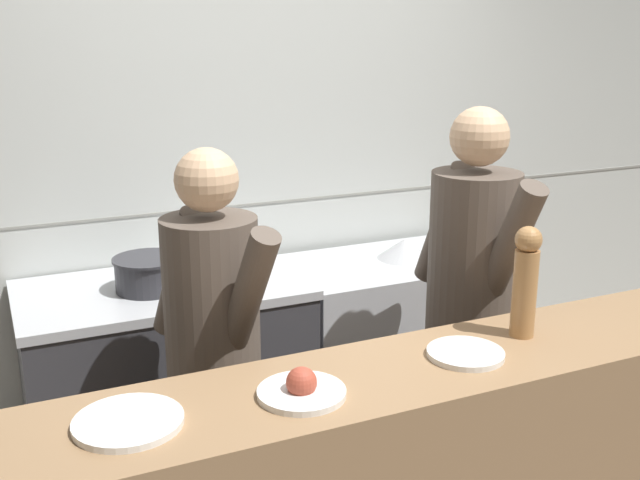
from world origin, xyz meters
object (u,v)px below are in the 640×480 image
object	(u,v)px
oven_range	(167,382)
chefs_knife	(443,263)
pepper_mill	(525,279)
plated_dish_dessert	(464,354)
stock_pot	(149,272)
plated_dish_appetiser	(302,389)
chef_sous	(470,298)
plated_dish_main	(128,422)
chef_head_cook	(214,352)
mixing_bowl_steel	(404,249)

from	to	relation	value
oven_range	chefs_knife	world-z (taller)	oven_range
oven_range	chefs_knife	bearing A→B (deg)	-7.24
chefs_knife	pepper_mill	bearing A→B (deg)	-112.39
chefs_knife	pepper_mill	distance (m)	1.28
pepper_mill	plated_dish_dessert	bearing A→B (deg)	-167.49
plated_dish_dessert	pepper_mill	bearing A→B (deg)	12.51
stock_pot	chefs_knife	bearing A→B (deg)	-5.73
plated_dish_appetiser	plated_dish_dessert	bearing A→B (deg)	2.78
chef_sous	plated_dish_main	bearing A→B (deg)	-158.44
oven_range	chef_head_cook	distance (m)	0.85
oven_range	plated_dish_dessert	xyz separation A→B (m)	(0.61, -1.37, 0.59)
chefs_knife	pepper_mill	size ratio (longest dim) A/B	0.86
mixing_bowl_steel	chef_sous	size ratio (longest dim) A/B	0.16
chef_head_cook	plated_dish_dessert	bearing A→B (deg)	-65.54
mixing_bowl_steel	chefs_knife	size ratio (longest dim) A/B	0.86
plated_dish_dessert	chefs_knife	bearing A→B (deg)	58.59
stock_pot	plated_dish_dessert	world-z (taller)	stock_pot
plated_dish_appetiser	plated_dish_dessert	xyz separation A→B (m)	(0.55, 0.03, -0.01)
plated_dish_dessert	pepper_mill	xyz separation A→B (m)	(0.26, 0.06, 0.18)
stock_pot	plated_dish_dessert	xyz separation A→B (m)	(0.67, -1.34, 0.05)
chef_sous	pepper_mill	bearing A→B (deg)	-110.14
mixing_bowl_steel	chef_head_cook	world-z (taller)	chef_head_cook
plated_dish_main	pepper_mill	distance (m)	1.28
oven_range	plated_dish_main	xyz separation A→B (m)	(-0.39, -1.36, 0.59)
chefs_knife	plated_dish_appetiser	world-z (taller)	plated_dish_appetiser
plated_dish_main	chefs_knife	bearing A→B (deg)	34.41
oven_range	plated_dish_main	size ratio (longest dim) A/B	4.42
chef_head_cook	plated_dish_appetiser	bearing A→B (deg)	-104.27
plated_dish_main	chef_sous	distance (m)	1.57
plated_dish_main	pepper_mill	size ratio (longest dim) A/B	0.76
pepper_mill	chef_head_cook	xyz separation A→B (m)	(-0.86, 0.58, -0.33)
stock_pot	chef_head_cook	world-z (taller)	chef_head_cook
oven_range	pepper_mill	xyz separation A→B (m)	(0.87, -1.31, 0.77)
stock_pot	plated_dish_appetiser	size ratio (longest dim) A/B	1.23
pepper_mill	chef_head_cook	world-z (taller)	chef_head_cook
oven_range	plated_dish_dessert	size ratio (longest dim) A/B	5.22
stock_pot	plated_dish_appetiser	distance (m)	1.37
chefs_knife	plated_dish_main	world-z (taller)	plated_dish_main
stock_pot	chef_head_cook	bearing A→B (deg)	-84.18
plated_dish_dessert	pepper_mill	distance (m)	0.32
oven_range	pepper_mill	bearing A→B (deg)	-56.42
plated_dish_appetiser	chef_head_cook	xyz separation A→B (m)	(-0.05, 0.67, -0.16)
plated_dish_appetiser	chef_sous	distance (m)	1.19
plated_dish_dessert	chef_sous	xyz separation A→B (m)	(0.46, 0.60, -0.09)
chefs_knife	plated_dish_main	bearing A→B (deg)	-145.59
stock_pot	plated_dish_dessert	distance (m)	1.50
pepper_mill	chef_head_cook	size ratio (longest dim) A/B	0.22
stock_pot	chef_sous	xyz separation A→B (m)	(1.12, -0.74, -0.04)
oven_range	plated_dish_appetiser	size ratio (longest dim) A/B	5.05
mixing_bowl_steel	plated_dish_appetiser	size ratio (longest dim) A/B	1.11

